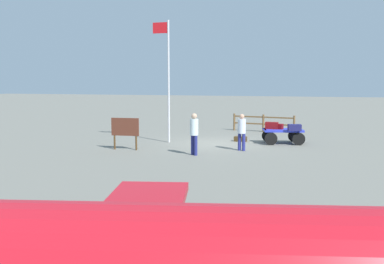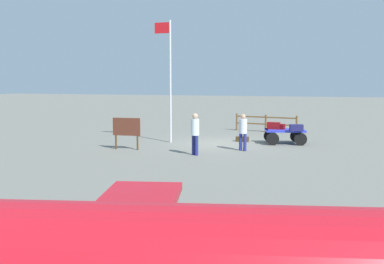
{
  "view_description": "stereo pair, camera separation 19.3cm",
  "coord_description": "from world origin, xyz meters",
  "views": [
    {
      "loc": [
        -4.09,
        19.92,
        3.07
      ],
      "look_at": [
        -0.3,
        6.0,
        1.29
      ],
      "focal_mm": 39.71,
      "sensor_mm": 36.0,
      "label": 1
    },
    {
      "loc": [
        -4.28,
        19.86,
        3.07
      ],
      "look_at": [
        -0.3,
        6.0,
        1.29
      ],
      "focal_mm": 39.71,
      "sensor_mm": 36.0,
      "label": 2
    }
  ],
  "objects": [
    {
      "name": "suitcase_dark",
      "position": [
        -2.45,
        -0.79,
        0.86
      ],
      "size": [
        0.63,
        0.33,
        0.33
      ],
      "color": "maroon",
      "rests_on": "luggage_cart"
    },
    {
      "name": "luggage_cart",
      "position": [
        -2.97,
        -0.82,
        0.49
      ],
      "size": [
        2.11,
        1.59,
        0.7
      ],
      "color": "blue",
      "rests_on": "ground"
    },
    {
      "name": "suitcase_tan",
      "position": [
        -2.71,
        -0.86,
        0.82
      ],
      "size": [
        0.59,
        0.42,
        0.25
      ],
      "color": "maroon",
      "rests_on": "luggage_cart"
    },
    {
      "name": "suitcase_maroon",
      "position": [
        -0.91,
        -0.94,
        0.12
      ],
      "size": [
        0.64,
        0.38,
        0.25
      ],
      "color": "#453218",
      "rests_on": "ground"
    },
    {
      "name": "signboard",
      "position": [
        3.59,
        2.88,
        0.93
      ],
      "size": [
        1.26,
        0.14,
        1.4
      ],
      "color": "#4C3319",
      "rests_on": "ground"
    },
    {
      "name": "worker_trailing",
      "position": [
        0.33,
        3.38,
        1.01
      ],
      "size": [
        0.48,
        0.48,
        1.72
      ],
      "color": "navy",
      "rests_on": "ground"
    },
    {
      "name": "suitcase_olive",
      "position": [
        -3.54,
        -0.36,
        0.84
      ],
      "size": [
        0.66,
        0.47,
        0.3
      ],
      "color": "navy",
      "rests_on": "luggage_cart"
    },
    {
      "name": "ground_plane",
      "position": [
        0.0,
        0.0,
        0.0
      ],
      "size": [
        120.0,
        120.0,
        0.0
      ],
      "primitive_type": "plane",
      "color": "slate"
    },
    {
      "name": "worker_lead",
      "position": [
        -1.38,
        1.77,
        0.93
      ],
      "size": [
        0.43,
        0.43,
        1.6
      ],
      "color": "navy",
      "rests_on": "ground"
    },
    {
      "name": "flagpole",
      "position": [
        2.51,
        0.27,
        3.36
      ],
      "size": [
        0.84,
        0.1,
        5.89
      ],
      "color": "silver",
      "rests_on": "ground"
    },
    {
      "name": "wooden_fence",
      "position": [
        -1.6,
        -5.22,
        0.59
      ],
      "size": [
        3.68,
        0.75,
        1.03
      ],
      "color": "brown",
      "rests_on": "ground"
    }
  ]
}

